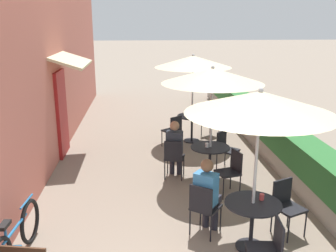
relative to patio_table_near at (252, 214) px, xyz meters
name	(u,v)px	position (x,y,z in m)	size (l,w,h in m)	color
cafe_facade_wall	(57,68)	(-3.68, 4.91, 1.54)	(0.98, 13.95, 4.20)	#C66B5B
planter_hedge	(257,123)	(1.61, 4.94, -0.01)	(0.60, 12.95, 1.01)	gray
patio_table_near	(252,214)	(0.00, 0.00, 0.00)	(0.82, 0.82, 0.73)	black
patio_umbrella_near	(260,103)	(0.00, 0.00, 1.66)	(2.04, 2.04, 2.41)	#B7B7BC
cafe_chair_near_left	(286,203)	(0.66, 0.37, -0.03)	(0.53, 0.53, 0.87)	black
cafe_chair_near_right	(204,205)	(-0.65, 0.38, -0.03)	(0.56, 0.56, 0.87)	black
seated_patron_near_right	(207,193)	(-0.58, 0.47, 0.14)	(0.49, 0.51, 1.25)	#23232D
cafe_chair_near_back	(269,246)	(-0.01, -0.75, -0.03)	(0.44, 0.44, 0.87)	black
coffee_cup_near	(262,197)	(0.15, 0.08, 0.23)	(0.07, 0.07, 0.09)	#B73D3D
patio_table_mid	(210,155)	(-0.16, 2.49, 0.00)	(0.82, 0.82, 0.73)	black
patio_umbrella_mid	(213,76)	(-0.16, 2.49, 1.66)	(2.04, 2.04, 2.41)	#B7B7BC
cafe_chair_mid_left	(225,147)	(0.30, 3.08, -0.03)	(0.57, 0.57, 0.87)	black
cafe_chair_mid_right	(174,156)	(-0.91, 2.59, -0.03)	(0.48, 0.48, 0.87)	black
seated_patron_mid_right	(175,146)	(-0.88, 2.70, 0.14)	(0.41, 0.46, 1.25)	#23232D
cafe_chair_mid_back	(231,169)	(0.12, 1.79, -0.03)	(0.50, 0.50, 0.87)	black
coffee_cup_mid	(207,145)	(-0.24, 2.47, 0.23)	(0.07, 0.07, 0.09)	white
patio_table_far	(192,122)	(-0.19, 5.10, 0.00)	(0.82, 0.82, 0.73)	black
patio_umbrella_far	(193,62)	(-0.19, 5.10, 1.66)	(2.04, 2.04, 2.41)	#B7B7BC
cafe_chair_far_left	(173,129)	(-0.74, 4.60, -0.03)	(0.56, 0.56, 0.87)	black
cafe_chair_far_right	(209,118)	(0.37, 5.61, -0.03)	(0.56, 0.56, 0.87)	black
bicycle_leaning	(16,240)	(-3.34, -0.10, -0.19)	(0.20, 1.70, 0.77)	black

